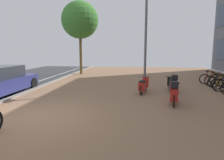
% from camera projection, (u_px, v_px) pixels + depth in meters
% --- Properties ---
extents(ground, '(21.00, 40.00, 0.13)m').
position_uv_depth(ground, '(78.00, 120.00, 6.36)').
color(ground, '#28282B').
extents(bicycle_rack_05, '(1.27, 0.47, 0.93)m').
position_uv_depth(bicycle_rack_05, '(223.00, 84.00, 10.98)').
color(bicycle_rack_05, black).
rests_on(bicycle_rack_05, ground).
extents(bicycle_rack_06, '(1.25, 0.47, 0.93)m').
position_uv_depth(bicycle_rack_06, '(219.00, 82.00, 11.59)').
color(bicycle_rack_06, black).
rests_on(bicycle_rack_06, ground).
extents(bicycle_rack_07, '(1.32, 0.48, 0.95)m').
position_uv_depth(bicycle_rack_07, '(215.00, 80.00, 12.21)').
color(bicycle_rack_07, black).
rests_on(bicycle_rack_07, ground).
extents(bicycle_rack_08, '(1.31, 0.48, 0.95)m').
position_uv_depth(bicycle_rack_08, '(210.00, 79.00, 12.85)').
color(bicycle_rack_08, black).
rests_on(bicycle_rack_08, ground).
extents(scooter_near, '(0.64, 1.70, 1.06)m').
position_uv_depth(scooter_near, '(174.00, 93.00, 7.94)').
color(scooter_near, black).
rests_on(scooter_near, ground).
extents(scooter_mid, '(0.70, 1.76, 0.79)m').
position_uv_depth(scooter_mid, '(143.00, 86.00, 10.11)').
color(scooter_mid, black).
rests_on(scooter_mid, ground).
extents(scooter_far, '(0.52, 1.73, 1.00)m').
position_uv_depth(scooter_far, '(173.00, 84.00, 10.37)').
color(scooter_far, black).
rests_on(scooter_far, ground).
extents(parked_car_near, '(1.77, 4.44, 1.42)m').
position_uv_depth(parked_car_near, '(0.00, 81.00, 9.72)').
color(parked_car_near, navy).
rests_on(parked_car_near, ground).
extents(lamp_post, '(0.20, 0.52, 5.58)m').
position_uv_depth(lamp_post, '(146.00, 35.00, 11.30)').
color(lamp_post, slate).
rests_on(lamp_post, ground).
extents(street_tree, '(3.33, 3.33, 6.56)m').
position_uv_depth(street_tree, '(80.00, 20.00, 17.54)').
color(street_tree, brown).
rests_on(street_tree, ground).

